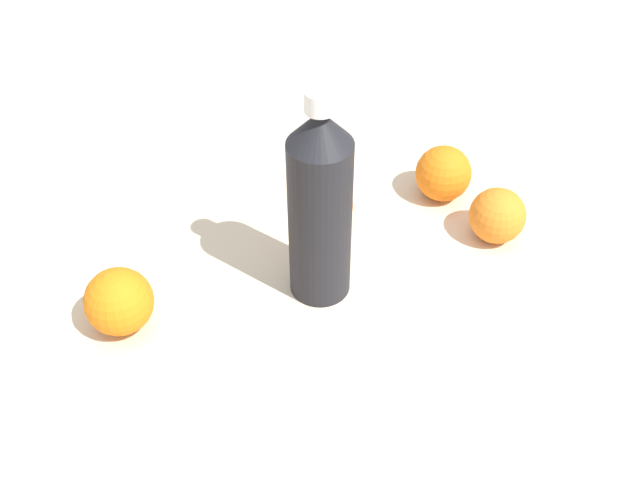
% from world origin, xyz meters
% --- Properties ---
extents(ground_plane, '(2.40, 2.40, 0.00)m').
position_xyz_m(ground_plane, '(0.00, 0.00, 0.00)').
color(ground_plane, beige).
extents(water_bottle, '(0.08, 0.08, 0.29)m').
position_xyz_m(water_bottle, '(0.02, 0.01, 0.13)').
color(water_bottle, black).
rests_on(water_bottle, ground_plane).
extents(orange_0, '(0.06, 0.06, 0.06)m').
position_xyz_m(orange_0, '(0.05, -0.11, 0.03)').
color(orange_0, orange).
rests_on(orange_0, ground_plane).
extents(orange_1, '(0.08, 0.08, 0.08)m').
position_xyz_m(orange_1, '(-0.17, -0.16, 0.04)').
color(orange_1, orange).
rests_on(orange_1, ground_plane).
extents(orange_2, '(0.08, 0.08, 0.08)m').
position_xyz_m(orange_2, '(0.22, 0.16, 0.04)').
color(orange_2, orange).
rests_on(orange_2, ground_plane).
extents(orange_3, '(0.08, 0.08, 0.08)m').
position_xyz_m(orange_3, '(-0.08, -0.22, 0.04)').
color(orange_3, orange).
rests_on(orange_3, ground_plane).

